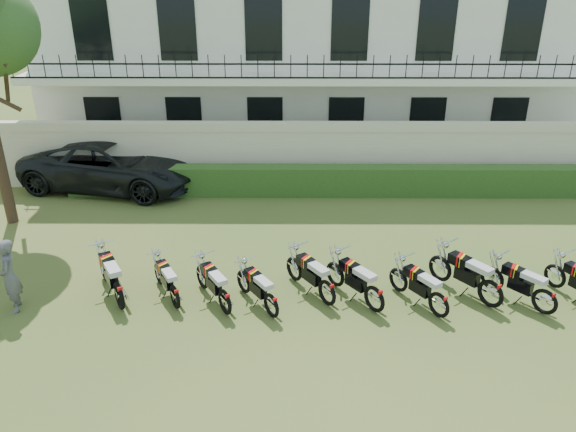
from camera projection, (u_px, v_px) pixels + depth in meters
name	position (u px, v px, depth m)	size (l,w,h in m)	color
ground	(315.00, 317.00, 12.48)	(100.00, 100.00, 0.00)	#395321
perimeter_wall	(307.00, 154.00, 19.27)	(30.00, 0.35, 2.30)	beige
hedge	(337.00, 181.00, 18.82)	(18.00, 0.60, 1.00)	#1F3F16
building	(304.00, 52.00, 23.64)	(20.40, 9.60, 7.40)	white
motorcycle_0	(118.00, 289.00, 12.56)	(1.13, 1.85, 1.13)	black
motorcycle_1	(175.00, 292.00, 12.62)	(0.94, 1.57, 0.96)	black
motorcycle_2	(225.00, 296.00, 12.40)	(1.04, 1.63, 1.01)	black
motorcycle_3	(271.00, 300.00, 12.30)	(1.07, 1.53, 0.97)	black
motorcycle_4	(327.00, 287.00, 12.72)	(1.16, 1.65, 1.05)	black
motorcycle_5	(375.00, 293.00, 12.47)	(1.24, 1.65, 1.08)	black
motorcycle_6	(439.00, 299.00, 12.29)	(1.11, 1.61, 1.02)	black
motorcycle_7	(492.00, 287.00, 12.62)	(1.35, 1.74, 1.15)	black
motorcycle_8	(546.00, 296.00, 12.39)	(1.30, 1.52, 1.04)	black
suv	(112.00, 165.00, 19.29)	(2.78, 6.02, 1.67)	black
inspector	(9.00, 276.00, 12.42)	(0.63, 0.42, 1.74)	slate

